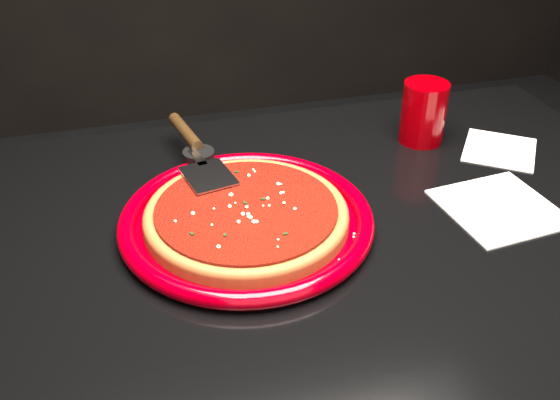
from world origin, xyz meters
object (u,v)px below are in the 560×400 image
object	(u,v)px
cup	(423,112)
ramekin	(199,162)
plate	(247,220)
pizza_server	(197,150)
table	(310,393)

from	to	relation	value
cup	ramekin	distance (m)	0.42
ramekin	cup	bearing A→B (deg)	1.02
plate	pizza_server	world-z (taller)	pizza_server
table	ramekin	xyz separation A→B (m)	(-0.14, 0.21, 0.40)
plate	ramekin	xyz separation A→B (m)	(-0.04, 0.18, 0.01)
plate	ramekin	bearing A→B (deg)	103.02
pizza_server	cup	size ratio (longest dim) A/B	2.66
table	cup	xyz separation A→B (m)	(0.27, 0.22, 0.43)
table	cup	world-z (taller)	cup
pizza_server	cup	bearing A→B (deg)	-9.57
plate	ramekin	size ratio (longest dim) A/B	7.08
cup	ramekin	world-z (taller)	cup
table	ramekin	bearing A→B (deg)	124.34
table	ramekin	distance (m)	0.47
plate	cup	distance (m)	0.42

